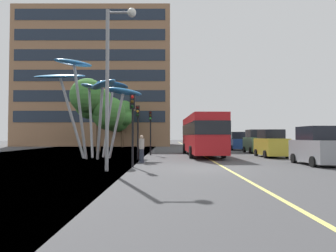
{
  "coord_description": "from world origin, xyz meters",
  "views": [
    {
      "loc": [
        -1.91,
        -16.14,
        1.7
      ],
      "look_at": [
        -1.87,
        8.14,
        2.5
      ],
      "focal_mm": 32.73,
      "sensor_mm": 36.0,
      "label": 1
    }
  ],
  "objects_px": {
    "leaf_sculpture": "(95,87)",
    "car_parked_far": "(255,142)",
    "red_bus": "(201,133)",
    "car_side_street": "(237,142)",
    "traffic_light_kerb_near": "(132,115)",
    "pedestrian": "(141,149)",
    "car_parked_near": "(316,147)",
    "street_lamp": "(113,68)",
    "traffic_light_island_mid": "(150,123)",
    "traffic_light_kerb_far": "(137,121)",
    "car_parked_mid": "(270,144)"
  },
  "relations": [
    {
      "from": "traffic_light_island_mid",
      "to": "car_parked_near",
      "type": "xyz_separation_m",
      "value": [
        10.35,
        -9.23,
        -1.78
      ]
    },
    {
      "from": "car_parked_mid",
      "to": "red_bus",
      "type": "bearing_deg",
      "value": 163.34
    },
    {
      "from": "leaf_sculpture",
      "to": "car_parked_far",
      "type": "xyz_separation_m",
      "value": [
        14.53,
        7.65,
        -4.4
      ]
    },
    {
      "from": "leaf_sculpture",
      "to": "car_side_street",
      "type": "bearing_deg",
      "value": 44.72
    },
    {
      "from": "red_bus",
      "to": "traffic_light_island_mid",
      "type": "bearing_deg",
      "value": 168.66
    },
    {
      "from": "car_parked_mid",
      "to": "pedestrian",
      "type": "xyz_separation_m",
      "value": [
        -10.0,
        -5.32,
        -0.16
      ]
    },
    {
      "from": "red_bus",
      "to": "leaf_sculpture",
      "type": "bearing_deg",
      "value": -160.91
    },
    {
      "from": "traffic_light_kerb_near",
      "to": "car_parked_far",
      "type": "distance_m",
      "value": 18.13
    },
    {
      "from": "pedestrian",
      "to": "leaf_sculpture",
      "type": "bearing_deg",
      "value": 134.5
    },
    {
      "from": "traffic_light_kerb_far",
      "to": "street_lamp",
      "type": "relative_size",
      "value": 0.48
    },
    {
      "from": "traffic_light_kerb_far",
      "to": "car_parked_mid",
      "type": "height_order",
      "value": "traffic_light_kerb_far"
    },
    {
      "from": "traffic_light_kerb_near",
      "to": "car_side_street",
      "type": "height_order",
      "value": "traffic_light_kerb_near"
    },
    {
      "from": "red_bus",
      "to": "traffic_light_kerb_near",
      "type": "bearing_deg",
      "value": -116.6
    },
    {
      "from": "traffic_light_kerb_near",
      "to": "car_parked_far",
      "type": "xyz_separation_m",
      "value": [
        10.87,
        14.4,
        -1.77
      ]
    },
    {
      "from": "pedestrian",
      "to": "car_parked_mid",
      "type": "bearing_deg",
      "value": 28.02
    },
    {
      "from": "pedestrian",
      "to": "traffic_light_kerb_near",
      "type": "bearing_deg",
      "value": -95.42
    },
    {
      "from": "car_parked_far",
      "to": "street_lamp",
      "type": "height_order",
      "value": "street_lamp"
    },
    {
      "from": "traffic_light_kerb_far",
      "to": "traffic_light_island_mid",
      "type": "bearing_deg",
      "value": 83.65
    },
    {
      "from": "traffic_light_island_mid",
      "to": "street_lamp",
      "type": "bearing_deg",
      "value": -95.1
    },
    {
      "from": "car_parked_near",
      "to": "street_lamp",
      "type": "relative_size",
      "value": 0.52
    },
    {
      "from": "traffic_light_kerb_near",
      "to": "car_parked_mid",
      "type": "distance_m",
      "value": 13.19
    },
    {
      "from": "street_lamp",
      "to": "pedestrian",
      "type": "height_order",
      "value": "street_lamp"
    },
    {
      "from": "traffic_light_kerb_near",
      "to": "leaf_sculpture",
      "type": "bearing_deg",
      "value": 118.48
    },
    {
      "from": "red_bus",
      "to": "car_side_street",
      "type": "bearing_deg",
      "value": 63.22
    },
    {
      "from": "traffic_light_island_mid",
      "to": "car_parked_mid",
      "type": "bearing_deg",
      "value": -14.28
    },
    {
      "from": "car_parked_near",
      "to": "pedestrian",
      "type": "relative_size",
      "value": 2.36
    },
    {
      "from": "red_bus",
      "to": "car_side_street",
      "type": "relative_size",
      "value": 2.85
    },
    {
      "from": "car_parked_near",
      "to": "street_lamp",
      "type": "bearing_deg",
      "value": -164.71
    },
    {
      "from": "car_parked_near",
      "to": "traffic_light_kerb_far",
      "type": "bearing_deg",
      "value": 160.71
    },
    {
      "from": "street_lamp",
      "to": "pedestrian",
      "type": "relative_size",
      "value": 4.55
    },
    {
      "from": "red_bus",
      "to": "pedestrian",
      "type": "distance_m",
      "value": 8.39
    },
    {
      "from": "traffic_light_kerb_near",
      "to": "car_parked_far",
      "type": "height_order",
      "value": "traffic_light_kerb_near"
    },
    {
      "from": "red_bus",
      "to": "car_parked_far",
      "type": "distance_m",
      "value": 7.68
    },
    {
      "from": "traffic_light_kerb_near",
      "to": "traffic_light_kerb_far",
      "type": "distance_m",
      "value": 5.2
    },
    {
      "from": "street_lamp",
      "to": "car_side_street",
      "type": "bearing_deg",
      "value": 63.62
    },
    {
      "from": "red_bus",
      "to": "car_side_street",
      "type": "height_order",
      "value": "red_bus"
    },
    {
      "from": "leaf_sculpture",
      "to": "traffic_light_kerb_near",
      "type": "bearing_deg",
      "value": -61.52
    },
    {
      "from": "car_parked_near",
      "to": "red_bus",
      "type": "bearing_deg",
      "value": 125.15
    },
    {
      "from": "leaf_sculpture",
      "to": "car_parked_far",
      "type": "bearing_deg",
      "value": 27.77
    },
    {
      "from": "car_parked_far",
      "to": "car_side_street",
      "type": "relative_size",
      "value": 0.99
    },
    {
      "from": "traffic_light_island_mid",
      "to": "car_parked_near",
      "type": "height_order",
      "value": "traffic_light_island_mid"
    },
    {
      "from": "leaf_sculpture",
      "to": "car_parked_far",
      "type": "distance_m",
      "value": 17.0
    },
    {
      "from": "pedestrian",
      "to": "red_bus",
      "type": "bearing_deg",
      "value": 56.49
    },
    {
      "from": "traffic_light_kerb_far",
      "to": "pedestrian",
      "type": "xyz_separation_m",
      "value": [
        0.49,
        -2.44,
        -1.91
      ]
    },
    {
      "from": "car_parked_mid",
      "to": "car_parked_far",
      "type": "distance_m",
      "value": 6.35
    },
    {
      "from": "traffic_light_island_mid",
      "to": "traffic_light_kerb_near",
      "type": "bearing_deg",
      "value": -92.01
    },
    {
      "from": "leaf_sculpture",
      "to": "street_lamp",
      "type": "relative_size",
      "value": 1.16
    },
    {
      "from": "car_side_street",
      "to": "red_bus",
      "type": "bearing_deg",
      "value": -116.78
    },
    {
      "from": "red_bus",
      "to": "traffic_light_kerb_near",
      "type": "xyz_separation_m",
      "value": [
        -4.86,
        -9.7,
        0.88
      ]
    },
    {
      "from": "red_bus",
      "to": "traffic_light_kerb_far",
      "type": "distance_m",
      "value": 6.84
    }
  ]
}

